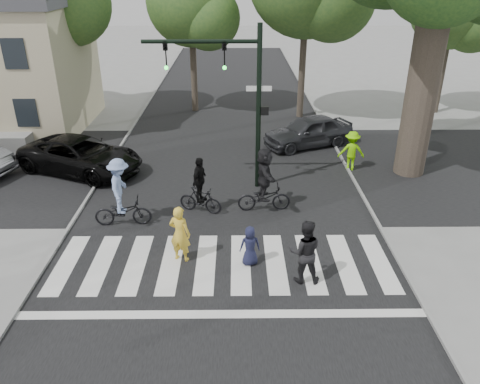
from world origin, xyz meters
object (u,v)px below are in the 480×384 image
object	(u,v)px
traffic_signal	(235,86)
pedestrian_adult	(305,252)
car_suv	(81,155)
car_grey	(308,131)
pedestrian_child	(250,246)
cyclist_right	(264,183)
pedestrian_woman	(180,234)
cyclist_left	(121,197)
cyclist_mid	(200,190)

from	to	relation	value
traffic_signal	pedestrian_adult	xyz separation A→B (m)	(1.83, -6.02, -2.99)
car_suv	car_grey	distance (m)	10.20
pedestrian_child	cyclist_right	xyz separation A→B (m)	(0.58, 3.27, 0.43)
pedestrian_woman	car_grey	xyz separation A→B (m)	(5.00, 9.48, -0.14)
pedestrian_woman	car_suv	world-z (taller)	pedestrian_woman
pedestrian_adult	cyclist_left	world-z (taller)	cyclist_left
pedestrian_child	car_grey	xyz separation A→B (m)	(3.02, 9.72, 0.12)
cyclist_mid	car_grey	size ratio (longest dim) A/B	0.47
pedestrian_child	cyclist_mid	xyz separation A→B (m)	(-1.61, 3.15, 0.23)
pedestrian_woman	pedestrian_adult	bearing A→B (deg)	-177.68
cyclist_left	car_suv	distance (m)	5.18
cyclist_mid	cyclist_right	xyz separation A→B (m)	(2.19, 0.12, 0.20)
pedestrian_adult	car_suv	bearing A→B (deg)	-39.15
cyclist_mid	car_grey	distance (m)	8.03
pedestrian_woman	car_suv	bearing A→B (deg)	-34.67
pedestrian_adult	cyclist_left	bearing A→B (deg)	-25.73
pedestrian_woman	cyclist_right	bearing A→B (deg)	-111.01
pedestrian_woman	cyclist_left	xyz separation A→B (m)	(-2.09, 2.05, 0.14)
cyclist_left	pedestrian_adult	bearing A→B (deg)	-29.30
car_grey	cyclist_right	bearing A→B (deg)	-43.91
cyclist_mid	traffic_signal	bearing A→B (deg)	59.98
traffic_signal	car_suv	world-z (taller)	traffic_signal
pedestrian_child	cyclist_mid	size ratio (longest dim) A/B	0.60
pedestrian_woman	cyclist_right	distance (m)	3.98
pedestrian_child	car_grey	world-z (taller)	car_grey
cyclist_mid	car_suv	xyz separation A→B (m)	(-5.12, 3.58, -0.11)
cyclist_right	pedestrian_adult	bearing A→B (deg)	-78.37
traffic_signal	pedestrian_child	xyz separation A→B (m)	(0.41, -5.23, -3.30)
cyclist_right	car_suv	xyz separation A→B (m)	(-7.31, 3.45, -0.31)
cyclist_left	cyclist_mid	bearing A→B (deg)	19.26
traffic_signal	cyclist_mid	distance (m)	3.90
pedestrian_child	cyclist_mid	distance (m)	3.55
car_grey	cyclist_mid	bearing A→B (deg)	-58.36
pedestrian_child	car_suv	xyz separation A→B (m)	(-6.73, 6.73, 0.12)
cyclist_right	pedestrian_woman	bearing A→B (deg)	-130.17
pedestrian_woman	pedestrian_child	world-z (taller)	pedestrian_woman
pedestrian_woman	cyclist_mid	bearing A→B (deg)	-78.12
pedestrian_adult	cyclist_right	distance (m)	4.15
pedestrian_child	car_suv	world-z (taller)	car_suv
traffic_signal	car_grey	size ratio (longest dim) A/B	1.42
cyclist_mid	cyclist_left	bearing A→B (deg)	-160.74
cyclist_right	car_grey	world-z (taller)	cyclist_right
car_suv	pedestrian_child	bearing A→B (deg)	-111.03
traffic_signal	pedestrian_adult	world-z (taller)	traffic_signal
traffic_signal	pedestrian_adult	size ratio (longest dim) A/B	3.29
pedestrian_woman	cyclist_mid	world-z (taller)	cyclist_mid
cyclist_right	cyclist_mid	bearing A→B (deg)	-176.79
pedestrian_woman	cyclist_mid	size ratio (longest dim) A/B	0.86
car_grey	traffic_signal	bearing A→B (deg)	-60.57
pedestrian_woman	cyclist_mid	xyz separation A→B (m)	(0.37, 2.91, -0.04)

